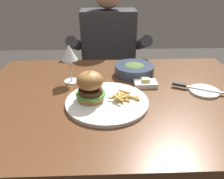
% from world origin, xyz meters
% --- Properties ---
extents(dining_table, '(1.20, 0.83, 0.74)m').
position_xyz_m(dining_table, '(0.00, 0.00, 0.65)').
color(dining_table, '#56331C').
rests_on(dining_table, ground).
extents(main_plate, '(0.32, 0.32, 0.01)m').
position_xyz_m(main_plate, '(-0.05, -0.08, 0.75)').
color(main_plate, white).
rests_on(main_plate, dining_table).
extents(burger_sandwich, '(0.11, 0.11, 0.13)m').
position_xyz_m(burger_sandwich, '(-0.11, -0.07, 0.81)').
color(burger_sandwich, '#B78447').
rests_on(burger_sandwich, main_plate).
extents(fries_pile, '(0.12, 0.10, 0.02)m').
position_xyz_m(fries_pile, '(0.01, -0.07, 0.76)').
color(fries_pile, '#EABC5B').
rests_on(fries_pile, main_plate).
extents(wine_glass, '(0.07, 0.07, 0.18)m').
position_xyz_m(wine_glass, '(-0.21, 0.13, 0.87)').
color(wine_glass, silver).
rests_on(wine_glass, dining_table).
extents(bread_plate, '(0.12, 0.12, 0.01)m').
position_xyz_m(bread_plate, '(0.36, -0.00, 0.74)').
color(bread_plate, white).
rests_on(bread_plate, dining_table).
extents(table_knife, '(0.20, 0.11, 0.01)m').
position_xyz_m(table_knife, '(0.32, 0.02, 0.75)').
color(table_knife, silver).
rests_on(table_knife, bread_plate).
extents(butter_dish, '(0.10, 0.07, 0.04)m').
position_xyz_m(butter_dish, '(0.12, 0.07, 0.75)').
color(butter_dish, white).
rests_on(butter_dish, dining_table).
extents(soup_bowl, '(0.19, 0.19, 0.05)m').
position_xyz_m(soup_bowl, '(0.09, 0.20, 0.77)').
color(soup_bowl, '#2D384C').
rests_on(soup_bowl, dining_table).
extents(diner_person, '(0.51, 0.36, 1.18)m').
position_xyz_m(diner_person, '(-0.03, 0.69, 0.56)').
color(diner_person, '#282833').
rests_on(diner_person, ground).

